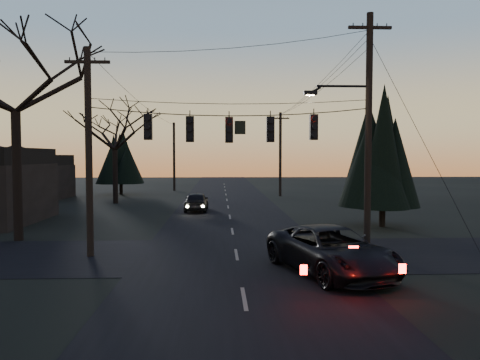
{
  "coord_description": "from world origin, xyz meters",
  "views": [
    {
      "loc": [
        -0.71,
        -9.25,
        4.14
      ],
      "look_at": [
        0.08,
        8.41,
        3.21
      ],
      "focal_mm": 35.0,
      "sensor_mm": 36.0,
      "label": 1
    }
  ],
  "objects_px": {
    "utility_pole_far_r": "(280,196)",
    "evergreen_right": "(383,154)",
    "suv_near": "(331,251)",
    "utility_pole_left": "(91,256)",
    "sedan_oncoming_a": "(196,202)",
    "utility_pole_far_l": "(174,191)",
    "utility_pole_right": "(367,254)",
    "bare_tree_left": "(14,59)"
  },
  "relations": [
    {
      "from": "suv_near",
      "to": "evergreen_right",
      "type": "bearing_deg",
      "value": 44.3
    },
    {
      "from": "utility_pole_right",
      "to": "bare_tree_left",
      "type": "bearing_deg",
      "value": 166.51
    },
    {
      "from": "utility_pole_right",
      "to": "sedan_oncoming_a",
      "type": "bearing_deg",
      "value": 116.99
    },
    {
      "from": "bare_tree_left",
      "to": "utility_pole_right",
      "type": "bearing_deg",
      "value": -13.49
    },
    {
      "from": "utility_pole_far_r",
      "to": "bare_tree_left",
      "type": "xyz_separation_m",
      "value": [
        -16.01,
        -24.16,
        8.75
      ]
    },
    {
      "from": "sedan_oncoming_a",
      "to": "bare_tree_left",
      "type": "bearing_deg",
      "value": 56.38
    },
    {
      "from": "evergreen_right",
      "to": "suv_near",
      "type": "xyz_separation_m",
      "value": [
        -5.57,
        -10.65,
        -3.41
      ]
    },
    {
      "from": "utility_pole_right",
      "to": "utility_pole_far_l",
      "type": "distance_m",
      "value": 37.79
    },
    {
      "from": "suv_near",
      "to": "sedan_oncoming_a",
      "type": "bearing_deg",
      "value": 88.52
    },
    {
      "from": "utility_pole_far_l",
      "to": "suv_near",
      "type": "height_order",
      "value": "utility_pole_far_l"
    },
    {
      "from": "utility_pole_right",
      "to": "utility_pole_far_l",
      "type": "bearing_deg",
      "value": 107.72
    },
    {
      "from": "utility_pole_far_l",
      "to": "utility_pole_far_r",
      "type": "bearing_deg",
      "value": -34.82
    },
    {
      "from": "utility_pole_far_l",
      "to": "suv_near",
      "type": "bearing_deg",
      "value": -76.81
    },
    {
      "from": "suv_near",
      "to": "utility_pole_right",
      "type": "bearing_deg",
      "value": 36.69
    },
    {
      "from": "utility_pole_far_r",
      "to": "bare_tree_left",
      "type": "bearing_deg",
      "value": -123.53
    },
    {
      "from": "utility_pole_far_l",
      "to": "evergreen_right",
      "type": "bearing_deg",
      "value": -62.7
    },
    {
      "from": "bare_tree_left",
      "to": "utility_pole_far_r",
      "type": "bearing_deg",
      "value": 56.47
    },
    {
      "from": "suv_near",
      "to": "bare_tree_left",
      "type": "bearing_deg",
      "value": 134.52
    },
    {
      "from": "evergreen_right",
      "to": "utility_pole_far_l",
      "type": "bearing_deg",
      "value": 117.3
    },
    {
      "from": "bare_tree_left",
      "to": "sedan_oncoming_a",
      "type": "distance_m",
      "value": 16.33
    },
    {
      "from": "utility_pole_left",
      "to": "utility_pole_far_l",
      "type": "height_order",
      "value": "utility_pole_left"
    },
    {
      "from": "utility_pole_far_r",
      "to": "evergreen_right",
      "type": "bearing_deg",
      "value": -81.0
    },
    {
      "from": "utility_pole_far_r",
      "to": "suv_near",
      "type": "bearing_deg",
      "value": -94.21
    },
    {
      "from": "evergreen_right",
      "to": "sedan_oncoming_a",
      "type": "relative_size",
      "value": 1.75
    },
    {
      "from": "utility_pole_far_l",
      "to": "utility_pole_right",
      "type": "bearing_deg",
      "value": -72.28
    },
    {
      "from": "utility_pole_right",
      "to": "utility_pole_far_l",
      "type": "height_order",
      "value": "utility_pole_right"
    },
    {
      "from": "utility_pole_left",
      "to": "utility_pole_far_r",
      "type": "distance_m",
      "value": 30.27
    },
    {
      "from": "utility_pole_far_r",
      "to": "bare_tree_left",
      "type": "relative_size",
      "value": 0.68
    },
    {
      "from": "bare_tree_left",
      "to": "evergreen_right",
      "type": "height_order",
      "value": "bare_tree_left"
    },
    {
      "from": "utility_pole_right",
      "to": "bare_tree_left",
      "type": "height_order",
      "value": "bare_tree_left"
    },
    {
      "from": "utility_pole_right",
      "to": "utility_pole_far_r",
      "type": "distance_m",
      "value": 28.0
    },
    {
      "from": "evergreen_right",
      "to": "suv_near",
      "type": "distance_m",
      "value": 12.49
    },
    {
      "from": "utility_pole_far_r",
      "to": "utility_pole_far_l",
      "type": "relative_size",
      "value": 1.06
    },
    {
      "from": "utility_pole_right",
      "to": "utility_pole_left",
      "type": "height_order",
      "value": "utility_pole_right"
    },
    {
      "from": "utility_pole_left",
      "to": "utility_pole_far_r",
      "type": "xyz_separation_m",
      "value": [
        11.5,
        28.0,
        0.0
      ]
    },
    {
      "from": "utility_pole_right",
      "to": "suv_near",
      "type": "distance_m",
      "value": 4.07
    },
    {
      "from": "evergreen_right",
      "to": "suv_near",
      "type": "height_order",
      "value": "evergreen_right"
    },
    {
      "from": "suv_near",
      "to": "utility_pole_left",
      "type": "bearing_deg",
      "value": 142.39
    },
    {
      "from": "suv_near",
      "to": "sedan_oncoming_a",
      "type": "xyz_separation_m",
      "value": [
        -5.61,
        18.78,
        -0.1
      ]
    },
    {
      "from": "utility_pole_far_l",
      "to": "sedan_oncoming_a",
      "type": "distance_m",
      "value": 20.81
    },
    {
      "from": "evergreen_right",
      "to": "suv_near",
      "type": "bearing_deg",
      "value": -117.6
    },
    {
      "from": "utility_pole_left",
      "to": "suv_near",
      "type": "bearing_deg",
      "value": -19.51
    }
  ]
}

